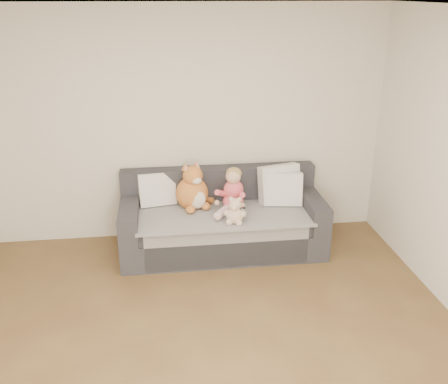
# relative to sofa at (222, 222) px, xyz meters

# --- Properties ---
(room_shell) EXTENTS (5.00, 5.00, 5.00)m
(room_shell) POSITION_rel_sofa_xyz_m (-0.35, -1.64, 0.99)
(room_shell) COLOR brown
(room_shell) RESTS_ON ground
(sofa) EXTENTS (2.20, 0.94, 0.85)m
(sofa) POSITION_rel_sofa_xyz_m (0.00, 0.00, 0.00)
(sofa) COLOR #2B2B31
(sofa) RESTS_ON ground
(cushion_left) EXTENTS (0.43, 0.25, 0.38)m
(cushion_left) POSITION_rel_sofa_xyz_m (-0.70, 0.22, 0.35)
(cushion_left) COLOR silver
(cushion_left) RESTS_ON sofa
(cushion_right_back) EXTENTS (0.50, 0.32, 0.44)m
(cushion_right_back) POSITION_rel_sofa_xyz_m (0.67, 0.13, 0.38)
(cushion_right_back) COLOR silver
(cushion_right_back) RESTS_ON sofa
(cushion_right_front) EXTENTS (0.42, 0.23, 0.38)m
(cushion_right_front) POSITION_rel_sofa_xyz_m (0.70, 0.04, 0.35)
(cushion_right_front) COLOR silver
(cushion_right_front) RESTS_ON sofa
(toddler) EXTENTS (0.36, 0.49, 0.48)m
(toddler) POSITION_rel_sofa_xyz_m (0.11, -0.04, 0.36)
(toddler) COLOR #E85168
(toddler) RESTS_ON sofa
(plush_cat) EXTENTS (0.43, 0.44, 0.55)m
(plush_cat) POSITION_rel_sofa_xyz_m (-0.31, 0.08, 0.36)
(plush_cat) COLOR #C9662C
(plush_cat) RESTS_ON sofa
(teddy_bear) EXTENTS (0.23, 0.18, 0.29)m
(teddy_bear) POSITION_rel_sofa_xyz_m (0.09, -0.37, 0.28)
(teddy_bear) COLOR tan
(teddy_bear) RESTS_ON sofa
(plush_cow) EXTENTS (0.14, 0.21, 0.17)m
(plush_cow) POSITION_rel_sofa_xyz_m (0.14, -0.32, 0.23)
(plush_cow) COLOR white
(plush_cow) RESTS_ON sofa
(sippy_cup) EXTENTS (0.09, 0.08, 0.11)m
(sippy_cup) POSITION_rel_sofa_xyz_m (0.13, -0.21, 0.22)
(sippy_cup) COLOR #49399B
(sippy_cup) RESTS_ON sofa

